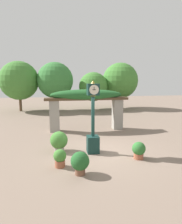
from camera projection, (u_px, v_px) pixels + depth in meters
The scene contains 8 objects.
ground_plane at pixel (100, 151), 9.18m from camera, with size 60.00×60.00×0.00m, color #7F6B5B.
pedestal_clock at pixel (93, 123), 8.85m from camera, with size 0.52×0.54×3.24m.
pergola at pixel (87, 100), 12.83m from camera, with size 5.35×1.21×2.66m.
potted_plant_near_left at pixel (139, 150), 8.29m from camera, with size 0.56×0.56×0.72m.
potted_plant_near_right at pixel (80, 162), 6.89m from camera, with size 0.65×0.65×0.82m.
potted_plant_far_left at pixel (60, 158), 7.50m from camera, with size 0.49×0.49×0.69m.
potted_plant_far_right at pixel (59, 141), 9.13m from camera, with size 0.80×0.80×0.94m.
tree_line at pixel (72, 82), 21.50m from camera, with size 14.97×4.60×5.18m.
Camera 1 is at (-1.91, -8.57, 3.26)m, focal length 32.00 mm.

